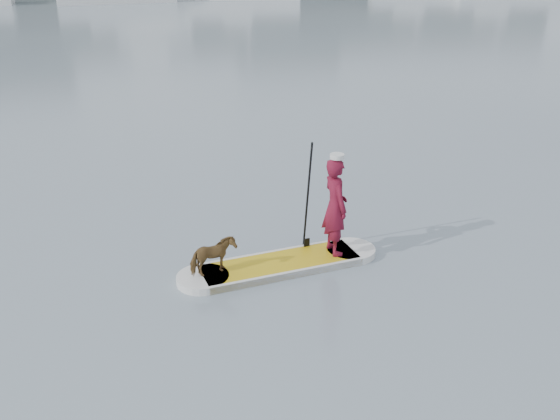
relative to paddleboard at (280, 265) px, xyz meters
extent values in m
plane|color=slate|center=(-3.64, 0.25, -0.06)|extent=(140.00, 140.00, 0.00)
cube|color=gold|center=(0.00, 0.00, 0.00)|extent=(2.58, 1.11, 0.12)
cylinder|color=silver|center=(-1.24, -0.16, 0.00)|extent=(0.80, 0.80, 0.12)
cylinder|color=silver|center=(1.24, 0.16, 0.00)|extent=(0.80, 0.80, 0.12)
cube|color=silver|center=(-0.05, 0.37, 0.00)|extent=(2.49, 0.37, 0.12)
cube|color=silver|center=(0.05, -0.37, 0.00)|extent=(2.49, 0.37, 0.12)
imported|color=maroon|center=(0.92, 0.12, 0.85)|extent=(0.43, 0.61, 1.59)
cylinder|color=silver|center=(0.92, 0.12, 1.68)|extent=(0.22, 0.22, 0.07)
imported|color=brown|center=(-1.07, -0.14, 0.35)|extent=(0.75, 0.52, 0.58)
cylinder|color=black|center=(0.55, 0.40, 0.94)|extent=(0.07, 0.30, 1.89)
cube|color=black|center=(0.55, 0.40, 0.04)|extent=(0.10, 0.03, 0.32)
camera|label=1|loc=(-2.10, -8.38, 4.73)|focal=40.00mm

